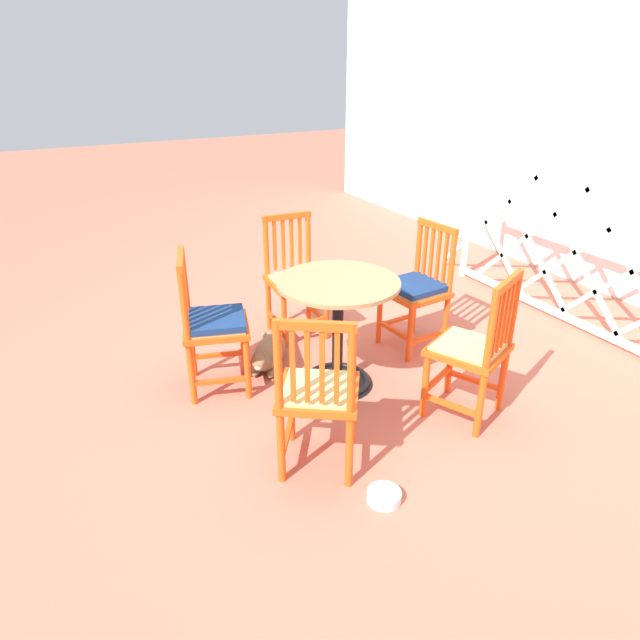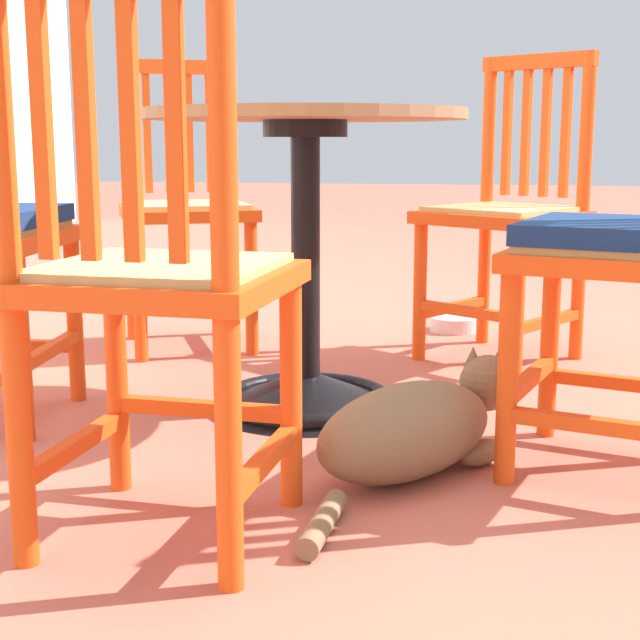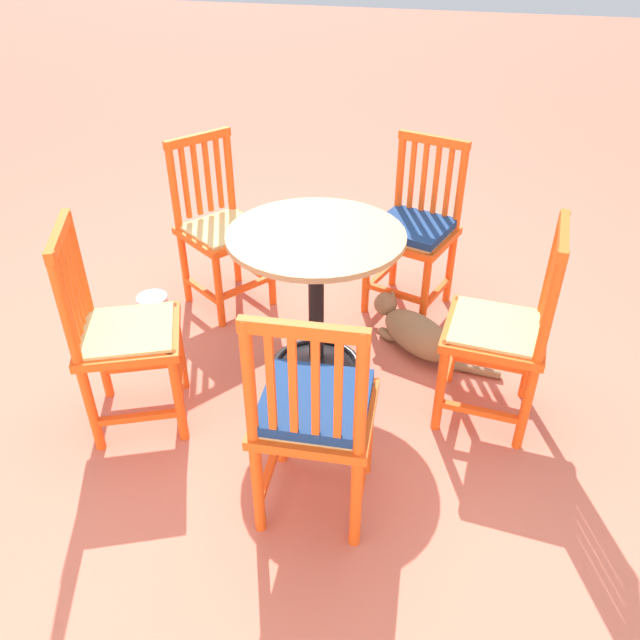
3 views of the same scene
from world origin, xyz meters
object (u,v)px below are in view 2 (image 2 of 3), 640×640
(orange_chair_by_planter, at_px, (507,216))
(cafe_table, at_px, (306,296))
(orange_chair_at_corner, at_px, (186,212))
(orange_chair_tucked_in, at_px, (633,251))
(orange_chair_near_fence, at_px, (154,283))
(pet_water_bowl, at_px, (454,324))
(tabby_cat, at_px, (420,428))

(orange_chair_by_planter, bearing_deg, cafe_table, 143.45)
(cafe_table, height_order, orange_chair_at_corner, orange_chair_at_corner)
(orange_chair_by_planter, bearing_deg, orange_chair_tucked_in, -167.38)
(cafe_table, height_order, orange_chair_tucked_in, orange_chair_tucked_in)
(cafe_table, relative_size, orange_chair_at_corner, 0.83)
(orange_chair_near_fence, distance_m, pet_water_bowl, 1.94)
(orange_chair_near_fence, xyz_separation_m, pet_water_bowl, (1.85, -0.42, -0.41))
(orange_chair_at_corner, relative_size, orange_chair_by_planter, 1.00)
(orange_chair_tucked_in, height_order, orange_chair_by_planter, same)
(orange_chair_tucked_in, distance_m, orange_chair_by_planter, 1.02)
(orange_chair_by_planter, xyz_separation_m, pet_water_bowl, (0.39, 0.16, -0.41))
(orange_chair_tucked_in, bearing_deg, pet_water_bowl, 15.49)
(cafe_table, relative_size, tabby_cat, 1.12)
(cafe_table, distance_m, orange_chair_near_fence, 0.83)
(orange_chair_near_fence, distance_m, orange_chair_by_planter, 1.58)
(orange_chair_near_fence, height_order, orange_chair_by_planter, same)
(orange_chair_near_fence, bearing_deg, pet_water_bowl, -12.69)
(cafe_table, xyz_separation_m, orange_chair_by_planter, (0.66, -0.49, 0.15))
(orange_chair_at_corner, relative_size, orange_chair_tucked_in, 1.00)
(orange_chair_tucked_in, height_order, tabby_cat, orange_chair_tucked_in)
(orange_chair_at_corner, bearing_deg, tabby_cat, -142.62)
(tabby_cat, bearing_deg, orange_chair_tucked_in, -78.28)
(cafe_table, relative_size, orange_chair_tucked_in, 0.83)
(orange_chair_near_fence, bearing_deg, orange_chair_by_planter, -21.51)
(orange_chair_at_corner, bearing_deg, orange_chair_tucked_in, -129.20)
(cafe_table, bearing_deg, orange_chair_tucked_in, -115.15)
(orange_chair_by_planter, xyz_separation_m, tabby_cat, (-1.07, 0.18, -0.34))
(orange_chair_at_corner, relative_size, tabby_cat, 1.34)
(orange_chair_at_corner, bearing_deg, pet_water_bowl, -65.81)
(orange_chair_near_fence, relative_size, pet_water_bowl, 5.36)
(orange_chair_tucked_in, height_order, pet_water_bowl, orange_chair_tucked_in)
(orange_chair_tucked_in, distance_m, pet_water_bowl, 1.49)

